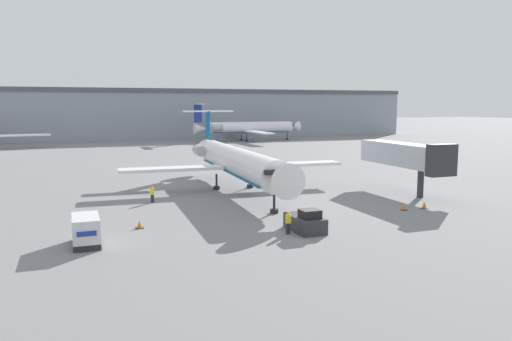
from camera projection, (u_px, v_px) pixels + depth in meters
ground_plane at (308, 232)px, 40.38m from camera, size 600.00×600.00×0.00m
terminal_building at (132, 114)px, 150.85m from camera, size 180.00×16.80×15.01m
airplane_main at (236, 161)px, 59.74m from camera, size 27.45×33.82×9.40m
pushback_tug at (305, 222)px, 40.71m from camera, size 2.18×3.96×1.96m
luggage_cart at (86, 231)px, 36.60m from camera, size 1.90×3.78×2.17m
worker_near_tug at (288, 222)px, 39.69m from camera, size 0.40×0.26×1.85m
worker_by_wing at (152, 194)px, 52.50m from camera, size 0.40×0.25×1.78m
traffic_cone_left at (140, 225)px, 41.66m from camera, size 0.64×0.64×0.64m
traffic_cone_right at (404, 207)px, 48.84m from camera, size 0.55×0.55×0.64m
traffic_cone_mid at (424, 205)px, 49.60m from camera, size 0.65×0.65×0.70m
airplane_parked_far_right at (247, 128)px, 142.11m from camera, size 31.84×34.48×10.50m
jet_bridge at (405, 155)px, 57.70m from camera, size 3.20×13.99×6.19m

